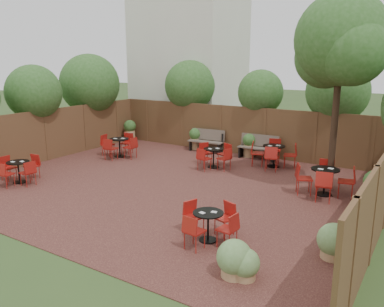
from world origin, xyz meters
The scene contains 12 objects.
ground centered at (0.00, 0.00, 0.00)m, with size 80.00×80.00×0.00m, color #354F23.
courtyard_paving centered at (0.00, 0.00, 0.01)m, with size 12.00×10.00×0.02m, color #3C1B18.
fence_back centered at (0.00, 5.00, 1.00)m, with size 12.00×0.08×2.00m, color #51381E.
fence_left centered at (-6.00, 0.00, 1.00)m, with size 0.08×10.00×2.00m, color #51381E.
neighbour_building centered at (-4.50, 8.00, 4.00)m, with size 5.00×4.00×8.00m, color silver.
overhang_foliage centered at (-1.98, 2.91, 2.69)m, with size 15.66×10.54×2.65m.
courtyard_tree centered at (4.21, 2.39, 4.27)m, with size 2.80×2.70×5.76m.
park_bench_left centered at (-1.47, 4.63, 0.51)m, with size 1.57×0.63×0.95m.
park_bench_right centered at (0.90, 4.63, 0.51)m, with size 1.57×0.57×0.96m.
bistro_tables centered at (0.31, 1.17, 0.45)m, with size 10.16×8.13×0.91m.
planters centered at (-0.08, 3.46, 0.57)m, with size 11.78×4.21×1.10m.
low_shrubs centered at (4.61, -3.12, 0.35)m, with size 2.04×2.34×0.73m.
Camera 1 is at (6.86, -9.79, 3.93)m, focal length 37.19 mm.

